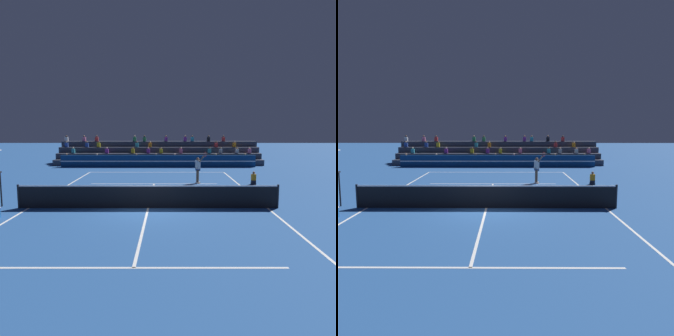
% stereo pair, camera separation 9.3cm
% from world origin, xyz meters
% --- Properties ---
extents(ground_plane, '(120.00, 120.00, 0.00)m').
position_xyz_m(ground_plane, '(0.00, 0.00, 0.00)').
color(ground_plane, '#285699').
extents(court_lines, '(11.10, 23.90, 0.01)m').
position_xyz_m(court_lines, '(0.00, 0.00, 0.00)').
color(court_lines, white).
rests_on(court_lines, ground).
extents(tennis_net, '(12.00, 0.10, 1.10)m').
position_xyz_m(tennis_net, '(0.00, 0.00, 0.54)').
color(tennis_net, black).
rests_on(tennis_net, ground).
extents(sponsor_banner_wall, '(18.00, 0.26, 1.10)m').
position_xyz_m(sponsor_banner_wall, '(0.00, 15.42, 0.55)').
color(sponsor_banner_wall, navy).
rests_on(sponsor_banner_wall, ground).
extents(bleacher_stand, '(20.17, 3.80, 2.83)m').
position_xyz_m(bleacher_stand, '(-0.00, 18.59, 0.84)').
color(bleacher_stand, '#383D4C').
rests_on(bleacher_stand, ground).
extents(ball_kid_courtside, '(0.30, 0.36, 0.84)m').
position_xyz_m(ball_kid_courtside, '(6.46, 6.22, 0.33)').
color(ball_kid_courtside, black).
rests_on(ball_kid_courtside, ground).
extents(tennis_player, '(0.63, 1.31, 2.21)m').
position_xyz_m(tennis_player, '(2.89, 6.64, 0.98)').
color(tennis_player, brown).
rests_on(tennis_player, ground).
extents(tennis_ball, '(0.07, 0.07, 0.07)m').
position_xyz_m(tennis_ball, '(-1.70, 3.27, 0.03)').
color(tennis_ball, '#C6DB33').
rests_on(tennis_ball, ground).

